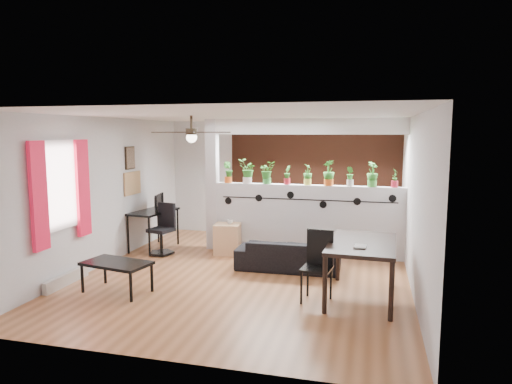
{
  "coord_description": "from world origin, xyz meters",
  "views": [
    {
      "loc": [
        1.98,
        -7.06,
        2.33
      ],
      "look_at": [
        0.02,
        0.6,
        1.3
      ],
      "focal_mm": 32.0,
      "sensor_mm": 36.0,
      "label": 1
    }
  ],
  "objects_px": {
    "ceiling_fan": "(192,134)",
    "potted_plant_7": "(372,174)",
    "potted_plant_0": "(228,172)",
    "folding_chair": "(318,259)",
    "potted_plant_4": "(308,174)",
    "coffee_table": "(117,265)",
    "potted_plant_5": "(329,172)",
    "cup": "(230,222)",
    "potted_plant_6": "(350,176)",
    "potted_plant_8": "(395,177)",
    "computer_desk": "(153,214)",
    "sofa": "(288,255)",
    "potted_plant_3": "(287,174)",
    "cube_shelf": "(227,239)",
    "office_chair": "(163,232)",
    "dining_table": "(362,248)",
    "potted_plant_2": "(267,172)",
    "potted_plant_1": "(247,171)"
  },
  "relations": [
    {
      "from": "potted_plant_0",
      "to": "potted_plant_7",
      "type": "xyz_separation_m",
      "value": [
        2.77,
        0.0,
        0.02
      ]
    },
    {
      "from": "ceiling_fan",
      "to": "potted_plant_6",
      "type": "distance_m",
      "value": 3.09
    },
    {
      "from": "computer_desk",
      "to": "folding_chair",
      "type": "distance_m",
      "value": 4.08
    },
    {
      "from": "potted_plant_0",
      "to": "folding_chair",
      "type": "bearing_deg",
      "value": -48.71
    },
    {
      "from": "cube_shelf",
      "to": "cup",
      "type": "distance_m",
      "value": 0.34
    },
    {
      "from": "potted_plant_6",
      "to": "potted_plant_8",
      "type": "bearing_deg",
      "value": -0.0
    },
    {
      "from": "ceiling_fan",
      "to": "potted_plant_4",
      "type": "relative_size",
      "value": 3.01
    },
    {
      "from": "dining_table",
      "to": "folding_chair",
      "type": "relative_size",
      "value": 1.55
    },
    {
      "from": "potted_plant_0",
      "to": "potted_plant_2",
      "type": "bearing_deg",
      "value": 0.0
    },
    {
      "from": "potted_plant_3",
      "to": "cup",
      "type": "distance_m",
      "value": 1.43
    },
    {
      "from": "ceiling_fan",
      "to": "sofa",
      "type": "relative_size",
      "value": 0.71
    },
    {
      "from": "potted_plant_3",
      "to": "potted_plant_5",
      "type": "xyz_separation_m",
      "value": [
        0.79,
        -0.0,
        0.06
      ]
    },
    {
      "from": "potted_plant_8",
      "to": "office_chair",
      "type": "distance_m",
      "value": 4.46
    },
    {
      "from": "potted_plant_5",
      "to": "cup",
      "type": "bearing_deg",
      "value": -169.53
    },
    {
      "from": "sofa",
      "to": "coffee_table",
      "type": "xyz_separation_m",
      "value": [
        -2.23,
        -1.75,
        0.16
      ]
    },
    {
      "from": "potted_plant_4",
      "to": "sofa",
      "type": "height_order",
      "value": "potted_plant_4"
    },
    {
      "from": "potted_plant_3",
      "to": "potted_plant_1",
      "type": "bearing_deg",
      "value": -180.0
    },
    {
      "from": "potted_plant_0",
      "to": "potted_plant_4",
      "type": "bearing_deg",
      "value": 0.0
    },
    {
      "from": "cup",
      "to": "dining_table",
      "type": "relative_size",
      "value": 0.07
    },
    {
      "from": "potted_plant_8",
      "to": "folding_chair",
      "type": "xyz_separation_m",
      "value": [
        -1.09,
        -2.36,
        -0.96
      ]
    },
    {
      "from": "ceiling_fan",
      "to": "potted_plant_7",
      "type": "height_order",
      "value": "ceiling_fan"
    },
    {
      "from": "sofa",
      "to": "coffee_table",
      "type": "bearing_deg",
      "value": 36.63
    },
    {
      "from": "potted_plant_7",
      "to": "cup",
      "type": "bearing_deg",
      "value": -172.63
    },
    {
      "from": "potted_plant_0",
      "to": "office_chair",
      "type": "relative_size",
      "value": 0.43
    },
    {
      "from": "potted_plant_8",
      "to": "computer_desk",
      "type": "distance_m",
      "value": 4.72
    },
    {
      "from": "potted_plant_3",
      "to": "potted_plant_5",
      "type": "distance_m",
      "value": 0.79
    },
    {
      "from": "computer_desk",
      "to": "sofa",
      "type": "bearing_deg",
      "value": -13.72
    },
    {
      "from": "potted_plant_8",
      "to": "coffee_table",
      "type": "height_order",
      "value": "potted_plant_8"
    },
    {
      "from": "cup",
      "to": "dining_table",
      "type": "bearing_deg",
      "value": -35.78
    },
    {
      "from": "ceiling_fan",
      "to": "potted_plant_6",
      "type": "relative_size",
      "value": 3.27
    },
    {
      "from": "potted_plant_6",
      "to": "computer_desk",
      "type": "height_order",
      "value": "potted_plant_6"
    },
    {
      "from": "dining_table",
      "to": "sofa",
      "type": "bearing_deg",
      "value": 138.23
    },
    {
      "from": "potted_plant_4",
      "to": "office_chair",
      "type": "bearing_deg",
      "value": -166.17
    },
    {
      "from": "potted_plant_7",
      "to": "potted_plant_0",
      "type": "bearing_deg",
      "value": 180.0
    },
    {
      "from": "potted_plant_4",
      "to": "potted_plant_1",
      "type": "bearing_deg",
      "value": 180.0
    },
    {
      "from": "potted_plant_8",
      "to": "potted_plant_5",
      "type": "bearing_deg",
      "value": 180.0
    },
    {
      "from": "computer_desk",
      "to": "coffee_table",
      "type": "relative_size",
      "value": 1.09
    },
    {
      "from": "sofa",
      "to": "computer_desk",
      "type": "relative_size",
      "value": 1.46
    },
    {
      "from": "folding_chair",
      "to": "potted_plant_6",
      "type": "bearing_deg",
      "value": 82.79
    },
    {
      "from": "office_chair",
      "to": "dining_table",
      "type": "relative_size",
      "value": 0.63
    },
    {
      "from": "cup",
      "to": "sofa",
      "type": "bearing_deg",
      "value": -28.89
    },
    {
      "from": "potted_plant_7",
      "to": "cup",
      "type": "distance_m",
      "value": 2.82
    },
    {
      "from": "potted_plant_4",
      "to": "coffee_table",
      "type": "distance_m",
      "value": 3.86
    },
    {
      "from": "potted_plant_1",
      "to": "office_chair",
      "type": "distance_m",
      "value": 2.02
    },
    {
      "from": "potted_plant_3",
      "to": "potted_plant_5",
      "type": "height_order",
      "value": "potted_plant_5"
    },
    {
      "from": "dining_table",
      "to": "computer_desk",
      "type": "bearing_deg",
      "value": 156.22
    },
    {
      "from": "ceiling_fan",
      "to": "potted_plant_0",
      "type": "relative_size",
      "value": 2.85
    },
    {
      "from": "ceiling_fan",
      "to": "potted_plant_0",
      "type": "bearing_deg",
      "value": 89.36
    },
    {
      "from": "potted_plant_4",
      "to": "coffee_table",
      "type": "height_order",
      "value": "potted_plant_4"
    },
    {
      "from": "sofa",
      "to": "folding_chair",
      "type": "distance_m",
      "value": 1.51
    }
  ]
}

